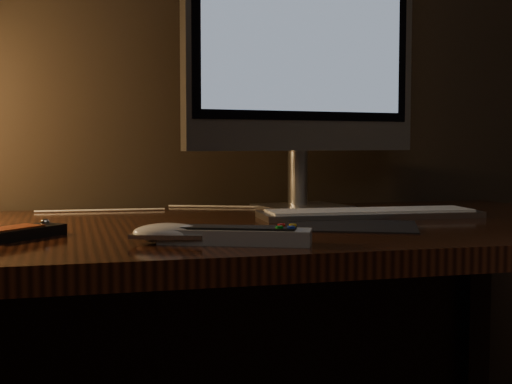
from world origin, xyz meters
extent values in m
cube|color=#3D1B0D|center=(0.00, 1.85, 0.73)|extent=(1.60, 0.75, 0.04)
cube|color=black|center=(0.75, 2.18, 0.35)|extent=(0.06, 0.06, 0.71)
cube|color=black|center=(0.00, 2.20, 0.45)|extent=(1.48, 0.02, 0.51)
cube|color=silver|center=(0.26, 2.12, 0.75)|extent=(0.22, 0.20, 0.01)
cylinder|color=silver|center=(0.26, 2.15, 0.82)|extent=(0.05, 0.05, 0.13)
cube|color=silver|center=(0.26, 2.11, 1.12)|extent=(0.57, 0.14, 0.47)
cube|color=black|center=(0.26, 2.09, 1.15)|extent=(0.53, 0.10, 0.40)
cube|color=#9AB1D2|center=(0.26, 2.09, 1.15)|extent=(0.49, 0.09, 0.36)
cube|color=silver|center=(0.33, 1.90, 0.76)|extent=(0.46, 0.15, 0.02)
cube|color=black|center=(0.23, 1.76, 0.75)|extent=(0.29, 0.27, 0.00)
ellipsoid|color=white|center=(-0.11, 1.64, 0.76)|extent=(0.12, 0.09, 0.02)
cube|color=black|center=(-0.33, 1.75, 0.76)|extent=(0.14, 0.14, 0.02)
cube|color=maroon|center=(-0.33, 1.75, 0.77)|extent=(0.09, 0.10, 0.00)
sphere|color=silver|center=(-0.33, 1.75, 0.77)|extent=(0.02, 0.02, 0.02)
cube|color=#9C9FA2|center=(-0.02, 1.60, 0.76)|extent=(0.23, 0.14, 0.02)
cube|color=black|center=(-0.02, 1.60, 0.77)|extent=(0.19, 0.11, 0.00)
cylinder|color=red|center=(-0.02, 1.60, 0.78)|extent=(0.01, 0.01, 0.00)
cylinder|color=#0C8C19|center=(-0.02, 1.60, 0.78)|extent=(0.01, 0.01, 0.00)
cylinder|color=gold|center=(-0.02, 1.60, 0.78)|extent=(0.01, 0.01, 0.00)
cylinder|color=#1433BF|center=(-0.02, 1.60, 0.78)|extent=(0.01, 0.01, 0.00)
cylinder|color=white|center=(-0.05, 2.17, 0.75)|extent=(0.53, 0.14, 0.00)
camera|label=1|loc=(-0.26, 0.57, 0.90)|focal=50.00mm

